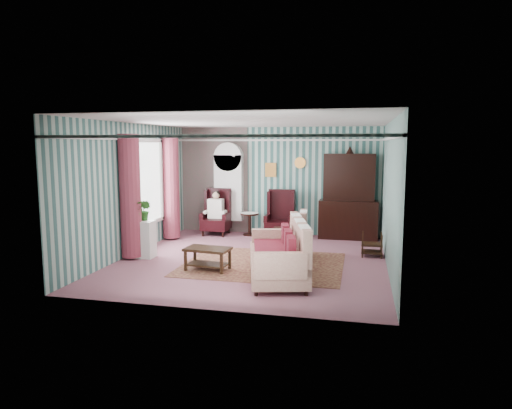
% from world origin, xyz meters
% --- Properties ---
extents(floor, '(6.00, 6.00, 0.00)m').
position_xyz_m(floor, '(0.00, 0.00, 0.00)').
color(floor, '#8C515D').
rests_on(floor, ground).
extents(room_shell, '(5.53, 6.02, 2.91)m').
position_xyz_m(room_shell, '(-0.62, 0.18, 2.01)').
color(room_shell, '#325C58').
rests_on(room_shell, ground).
extents(bookcase, '(0.80, 0.28, 2.24)m').
position_xyz_m(bookcase, '(-1.35, 2.84, 1.12)').
color(bookcase, silver).
rests_on(bookcase, floor).
extents(dresser_hutch, '(1.50, 0.56, 2.36)m').
position_xyz_m(dresser_hutch, '(1.90, 2.72, 1.18)').
color(dresser_hutch, black).
rests_on(dresser_hutch, floor).
extents(wingback_left, '(0.76, 0.80, 1.25)m').
position_xyz_m(wingback_left, '(-1.60, 2.45, 0.62)').
color(wingback_left, black).
rests_on(wingback_left, floor).
extents(wingback_right, '(0.76, 0.80, 1.25)m').
position_xyz_m(wingback_right, '(0.15, 2.45, 0.62)').
color(wingback_right, black).
rests_on(wingback_right, floor).
extents(seated_woman, '(0.44, 0.40, 1.18)m').
position_xyz_m(seated_woman, '(-1.60, 2.45, 0.59)').
color(seated_woman, beige).
rests_on(seated_woman, floor).
extents(round_side_table, '(0.50, 0.50, 0.60)m').
position_xyz_m(round_side_table, '(-0.70, 2.60, 0.30)').
color(round_side_table, black).
rests_on(round_side_table, floor).
extents(nest_table, '(0.45, 0.38, 0.54)m').
position_xyz_m(nest_table, '(2.47, 0.90, 0.27)').
color(nest_table, black).
rests_on(nest_table, floor).
extents(plant_stand, '(0.55, 0.35, 0.80)m').
position_xyz_m(plant_stand, '(-2.40, -0.30, 0.40)').
color(plant_stand, silver).
rests_on(plant_stand, floor).
extents(rug, '(3.20, 2.60, 0.01)m').
position_xyz_m(rug, '(0.30, -0.30, 0.01)').
color(rug, '#4C1D19').
rests_on(rug, floor).
extents(sofa, '(1.52, 2.37, 1.01)m').
position_xyz_m(sofa, '(0.75, -1.20, 0.51)').
color(sofa, beige).
rests_on(sofa, floor).
extents(floral_armchair, '(0.85, 0.92, 1.06)m').
position_xyz_m(floral_armchair, '(0.70, 0.38, 0.53)').
color(floral_armchair, '#C2AF96').
rests_on(floral_armchair, floor).
extents(coffee_table, '(0.91, 0.59, 0.44)m').
position_xyz_m(coffee_table, '(-0.67, -0.96, 0.22)').
color(coffee_table, black).
rests_on(coffee_table, floor).
extents(potted_plant_a, '(0.48, 0.44, 0.45)m').
position_xyz_m(potted_plant_a, '(-2.45, -0.44, 1.03)').
color(potted_plant_a, '#1D4D18').
rests_on(potted_plant_a, plant_stand).
extents(potted_plant_b, '(0.28, 0.24, 0.44)m').
position_xyz_m(potted_plant_b, '(-2.33, -0.22, 1.02)').
color(potted_plant_b, '#1A4816').
rests_on(potted_plant_b, plant_stand).
extents(potted_plant_c, '(0.29, 0.29, 0.42)m').
position_xyz_m(potted_plant_c, '(-2.43, -0.21, 1.01)').
color(potted_plant_c, '#195019').
rests_on(potted_plant_c, plant_stand).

